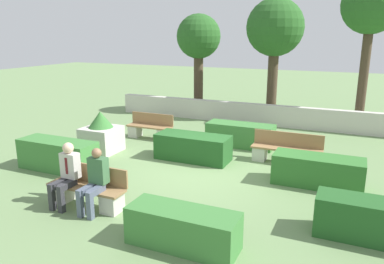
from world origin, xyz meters
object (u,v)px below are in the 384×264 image
bench_right_side (286,152)px  tree_center_right (371,7)px  bench_front (87,191)px  bench_left_side (150,129)px  planter_corner_left (101,135)px  tree_leftmost (199,39)px  person_seated_woman (95,178)px  person_seated_man (67,171)px  tree_center_left (275,30)px

bench_right_side → tree_center_right: size_ratio=0.34×
bench_front → bench_left_side: 5.35m
bench_left_side → bench_right_side: size_ratio=0.84×
bench_front → tree_center_right: (5.11, 9.91, 4.13)m
planter_corner_left → tree_leftmost: bearing=87.9°
person_seated_woman → planter_corner_left: bearing=125.6°
person_seated_man → tree_leftmost: 10.65m
person_seated_man → tree_center_right: bearing=61.3°
tree_center_right → bench_left_side: bearing=-144.2°
bench_front → tree_center_right: 11.88m
bench_front → bench_left_side: bearing=106.2°
planter_corner_left → bench_left_side: bearing=74.4°
tree_center_left → bench_right_side: bearing=-73.4°
person_seated_woman → planter_corner_left: 4.08m
bench_left_side → planter_corner_left: bearing=-106.1°
bench_front → tree_center_right: size_ratio=0.31×
bench_front → person_seated_man: person_seated_man is taller
bench_front → person_seated_man: (-0.40, -0.13, 0.42)m
bench_right_side → person_seated_woman: size_ratio=1.48×
tree_center_right → planter_corner_left: bearing=-136.7°
bench_right_side → person_seated_woman: 5.48m
bench_right_side → planter_corner_left: bearing=-160.0°
tree_center_right → person_seated_woman: bearing=-115.4°
tree_center_left → bench_front: bearing=-98.8°
bench_right_side → person_seated_woman: (-2.99, -4.57, 0.39)m
bench_front → tree_leftmost: size_ratio=0.40×
bench_right_side → person_seated_man: (-3.72, -4.57, 0.42)m
planter_corner_left → person_seated_man: bearing=-63.6°
bench_left_side → bench_right_side: bearing=-8.9°
bench_right_side → tree_leftmost: tree_leftmost is taller
bench_left_side → person_seated_woman: 5.60m
planter_corner_left → person_seated_woman: bearing=-54.4°
person_seated_man → person_seated_woman: bearing=-0.4°
person_seated_woman → bench_left_side: bearing=109.1°
person_seated_woman → tree_center_left: bearing=83.1°
bench_right_side → person_seated_woman: bearing=-116.4°
person_seated_man → tree_center_left: tree_center_left is taller
bench_right_side → bench_left_side: bearing=178.4°
person_seated_man → person_seated_woman: (0.73, -0.00, -0.02)m
person_seated_man → planter_corner_left: (-1.65, 3.31, -0.20)m
bench_front → tree_center_left: tree_center_left is taller
bench_front → tree_leftmost: bearing=100.0°
tree_leftmost → tree_center_left: (3.37, 0.13, 0.40)m
bench_left_side → person_seated_man: bearing=-78.7°
bench_left_side → planter_corner_left: size_ratio=1.29×
bench_front → person_seated_woman: size_ratio=1.33×
bench_right_side → tree_center_left: tree_center_left is taller
bench_front → person_seated_man: size_ratio=1.30×
bench_right_side → tree_center_right: tree_center_right is taller
planter_corner_left → tree_leftmost: (0.26, 6.94, 2.75)m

